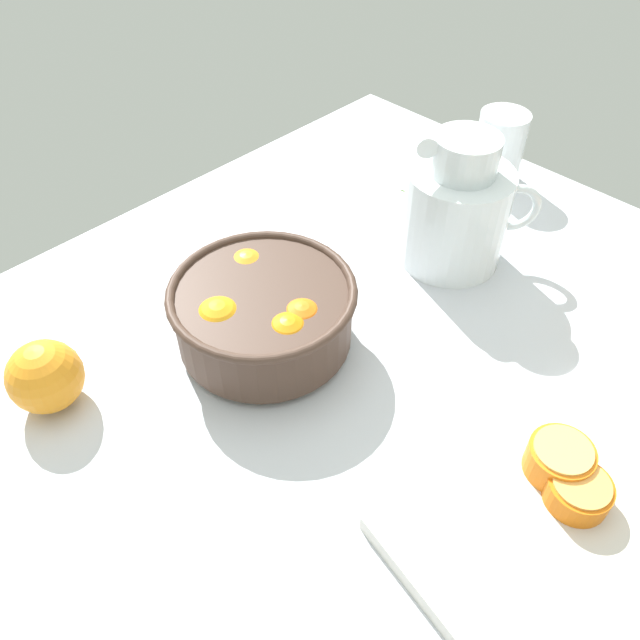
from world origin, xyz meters
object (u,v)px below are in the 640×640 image
fruit_bowl (265,312)px  juice_pitcher (455,216)px  juice_glass (498,150)px  cutting_board (572,520)px  orange_half_0 (578,491)px  loose_orange_1 (45,376)px  orange_half_1 (559,459)px

fruit_bowl → juice_pitcher: (30.75, -6.23, 2.00)cm
juice_glass → cutting_board: size_ratio=0.33×
orange_half_0 → juice_glass: bearing=40.9°
juice_glass → loose_orange_1: (-77.84, 9.54, -0.95)cm
juice_glass → orange_half_0: 63.02cm
juice_pitcher → loose_orange_1: juice_pitcher is taller
orange_half_1 → juice_pitcher: bearing=53.1°
fruit_bowl → orange_half_1: bearing=-78.1°
loose_orange_1 → juice_pitcher: bearing=-17.2°
juice_pitcher → orange_half_0: (-24.70, -33.79, -3.71)cm
fruit_bowl → juice_pitcher: juice_pitcher is taller
cutting_board → juice_glass: bearing=40.7°
juice_pitcher → cutting_board: bearing=-127.0°
fruit_bowl → juice_glass: 53.64cm
orange_half_1 → loose_orange_1: 57.36cm
fruit_bowl → juice_pitcher: size_ratio=1.15×
fruit_bowl → cutting_board: bearing=-83.6°
cutting_board → orange_half_0: (1.48, 0.95, 2.57)cm
orange_half_1 → loose_orange_1: loose_orange_1 is taller
juice_pitcher → orange_half_1: juice_pitcher is taller
juice_pitcher → loose_orange_1: size_ratio=2.34×
fruit_bowl → cutting_board: fruit_bowl is taller
loose_orange_1 → juice_glass: bearing=-7.0°
cutting_board → loose_orange_1: 59.33cm
fruit_bowl → loose_orange_1: size_ratio=2.68×
juice_pitcher → orange_half_0: 42.02cm
cutting_board → orange_half_1: bearing=52.4°
orange_half_0 → cutting_board: bearing=-147.2°
orange_half_0 → loose_orange_1: (-30.26, 50.83, 0.72)cm
juice_pitcher → fruit_bowl: bearing=168.5°
juice_glass → loose_orange_1: bearing=173.0°
juice_pitcher → juice_glass: size_ratio=1.71×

